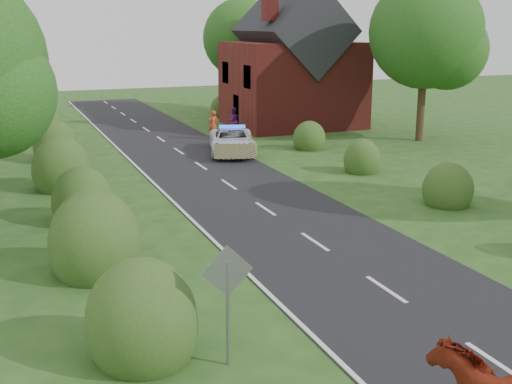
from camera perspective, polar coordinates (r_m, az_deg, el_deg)
name	(u,v)px	position (r m, az deg, el deg)	size (l,w,h in m)	color
ground	(497,364)	(14.16, 20.62, -14.12)	(120.00, 120.00, 0.00)	#274B1B
road	(237,190)	(26.32, -1.70, 0.17)	(6.00, 70.00, 0.02)	black
road_markings	(216,207)	(23.92, -3.57, -1.31)	(4.96, 70.00, 0.01)	white
hedgerow_left	(84,211)	(21.54, -15.02, -1.60)	(2.75, 50.41, 3.00)	#2E4B1A
hedgerow_right	(428,183)	(26.05, 15.03, 0.74)	(2.10, 45.78, 2.10)	#2E4B1A
tree_right_b	(432,37)	(38.46, 15.34, 13.18)	(6.56, 6.40, 9.40)	#332316
tree_right_c	(246,42)	(50.15, -0.87, 13.23)	(6.15, 6.00, 8.58)	#332316
road_sign	(228,288)	(12.57, -2.53, -8.51)	(1.06, 0.08, 2.53)	gray
house	(292,69)	(43.09, 3.26, 10.90)	(8.00, 7.40, 9.17)	maroon
police_van	(232,141)	(33.74, -2.13, 4.56)	(3.57, 5.37, 1.51)	silver
pedestrian_red	(213,125)	(37.97, -3.84, 5.95)	(0.63, 0.41, 1.73)	#BE3925
pedestrian_purple	(233,121)	(39.67, -2.03, 6.33)	(0.83, 0.64, 1.70)	#4D1663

